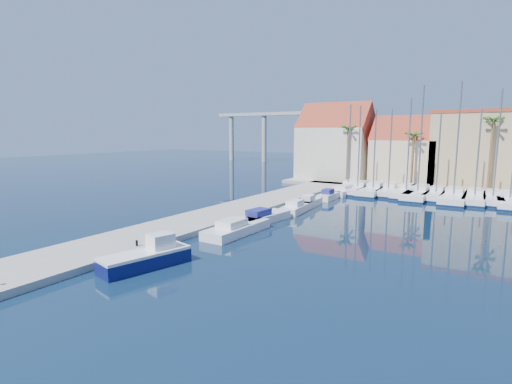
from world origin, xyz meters
TOP-DOWN VIEW (x-y plane):
  - ground at (0.00, 0.00)m, footprint 260.00×260.00m
  - quay_west at (-9.00, 13.50)m, footprint 6.00×77.00m
  - shore_north at (10.00, 48.00)m, footprint 54.00×16.00m
  - bollard at (-6.60, -1.33)m, footprint 0.18×0.18m
  - fishing_boat at (-3.53, -3.11)m, footprint 3.30×6.23m
  - motorboat_west_0 at (-3.55, 7.05)m, footprint 2.43×7.38m
  - motorboat_west_1 at (-3.99, 12.14)m, footprint 2.83×6.89m
  - motorboat_west_2 at (-3.49, 18.67)m, footprint 2.50×6.19m
  - motorboat_west_3 at (-3.69, 22.50)m, footprint 2.06×5.20m
  - motorboat_west_4 at (-3.64, 28.53)m, footprint 1.74×5.11m
  - motorboat_west_5 at (-3.16, 33.49)m, footprint 2.59×6.56m
  - motorboat_west_6 at (-3.24, 37.50)m, footprint 2.15×6.18m
  - sailboat_0 at (-3.82, 36.93)m, footprint 2.37×8.76m
  - sailboat_1 at (-2.11, 36.26)m, footprint 2.64×9.47m
  - sailboat_2 at (0.08, 36.37)m, footprint 3.04×10.47m
  - sailboat_3 at (2.12, 36.67)m, footprint 2.65×8.55m
  - sailboat_4 at (4.57, 36.65)m, footprint 2.60×9.73m
  - sailboat_5 at (6.15, 36.16)m, footprint 3.15×11.22m
  - sailboat_6 at (8.36, 36.59)m, footprint 2.71×8.83m
  - sailboat_7 at (10.52, 35.88)m, footprint 3.37×11.35m
  - sailboat_8 at (12.88, 36.39)m, footprint 2.73×9.86m
  - sailboat_9 at (14.81, 36.70)m, footprint 2.93×8.77m
  - sailboat_10 at (16.61, 36.15)m, footprint 3.49×11.09m
  - building_0 at (-10.00, 47.00)m, footprint 12.30×9.00m
  - building_1 at (2.00, 47.00)m, footprint 10.30×8.00m
  - building_2 at (13.00, 48.00)m, footprint 14.20×10.20m
  - palm_0 at (-6.00, 42.00)m, footprint 2.60×2.60m
  - palm_1 at (4.00, 42.00)m, footprint 2.60×2.60m
  - palm_2 at (14.00, 42.00)m, footprint 2.60×2.60m
  - viaduct at (-39.07, 82.00)m, footprint 48.00×2.20m

SIDE VIEW (x-z plane):
  - ground at x=0.00m, z-range 0.00..0.00m
  - quay_west at x=-9.00m, z-range 0.00..0.50m
  - shore_north at x=10.00m, z-range 0.00..0.50m
  - motorboat_west_1 at x=-3.99m, z-range -0.19..1.21m
  - motorboat_west_0 at x=-3.55m, z-range -0.19..1.21m
  - motorboat_west_2 at x=-3.49m, z-range -0.19..1.21m
  - motorboat_west_3 at x=-3.69m, z-range -0.19..1.21m
  - motorboat_west_4 at x=-3.64m, z-range -0.19..1.21m
  - motorboat_west_5 at x=-3.16m, z-range -0.19..1.21m
  - motorboat_west_6 at x=-3.24m, z-range -0.19..1.21m
  - sailboat_2 at x=0.08m, z-range -5.41..6.55m
  - sailboat_8 at x=12.88m, z-range -5.22..6.37m
  - sailboat_6 at x=8.36m, z-range -5.05..6.22m
  - sailboat_1 at x=-2.11m, z-range -5.65..6.84m
  - sailboat_5 at x=6.15m, z-range -6.80..7.99m
  - sailboat_7 at x=10.52m, z-range -6.89..8.08m
  - sailboat_4 at x=4.57m, z-range -6.06..7.26m
  - sailboat_10 at x=16.61m, z-range -6.90..8.10m
  - sailboat_3 at x=2.12m, z-range -5.36..6.57m
  - sailboat_0 at x=-3.82m, z-range -5.75..6.98m
  - sailboat_9 at x=14.81m, z-range -6.34..7.62m
  - fishing_boat at x=-3.53m, z-range -0.35..1.73m
  - bollard at x=-6.60m, z-range 0.50..0.94m
  - building_1 at x=2.00m, z-range -0.20..10.80m
  - building_2 at x=13.00m, z-range 0.51..12.01m
  - building_0 at x=-10.00m, z-range -0.23..13.27m
  - palm_1 at x=4.00m, z-range 3.56..12.71m
  - palm_0 at x=-6.00m, z-range 4.00..14.15m
  - palm_2 at x=14.00m, z-range 4.44..15.59m
  - viaduct at x=-39.07m, z-range 3.02..17.47m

